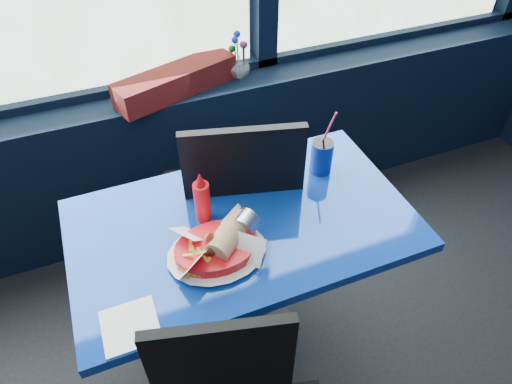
{
  "coord_description": "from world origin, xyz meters",
  "views": [
    {
      "loc": [
        -0.06,
        0.97,
        1.94
      ],
      "look_at": [
        0.34,
        1.98,
        0.9
      ],
      "focal_mm": 32.0,
      "sensor_mm": 36.0,
      "label": 1
    }
  ],
  "objects_px": {
    "planter_box": "(176,81)",
    "soda_cup": "(322,156)",
    "near_table": "(244,254)",
    "ketchup_bottle": "(202,199)",
    "food_basket": "(218,246)",
    "chair_near_back": "(227,200)",
    "flower_vase": "(239,64)"
  },
  "relations": [
    {
      "from": "planter_box",
      "to": "flower_vase",
      "type": "distance_m",
      "value": 0.32
    },
    {
      "from": "near_table",
      "to": "planter_box",
      "type": "height_order",
      "value": "planter_box"
    },
    {
      "from": "planter_box",
      "to": "soda_cup",
      "type": "distance_m",
      "value": 0.8
    },
    {
      "from": "chair_near_back",
      "to": "planter_box",
      "type": "bearing_deg",
      "value": -71.83
    },
    {
      "from": "flower_vase",
      "to": "ketchup_bottle",
      "type": "distance_m",
      "value": 0.91
    },
    {
      "from": "near_table",
      "to": "chair_near_back",
      "type": "bearing_deg",
      "value": 84.25
    },
    {
      "from": "planter_box",
      "to": "near_table",
      "type": "bearing_deg",
      "value": -107.76
    },
    {
      "from": "chair_near_back",
      "to": "soda_cup",
      "type": "xyz_separation_m",
      "value": [
        0.36,
        -0.12,
        0.23
      ]
    },
    {
      "from": "planter_box",
      "to": "soda_cup",
      "type": "bearing_deg",
      "value": -78.97
    },
    {
      "from": "food_basket",
      "to": "planter_box",
      "type": "bearing_deg",
      "value": 66.32
    },
    {
      "from": "planter_box",
      "to": "soda_cup",
      "type": "height_order",
      "value": "soda_cup"
    },
    {
      "from": "near_table",
      "to": "food_basket",
      "type": "bearing_deg",
      "value": -139.13
    },
    {
      "from": "ketchup_bottle",
      "to": "soda_cup",
      "type": "bearing_deg",
      "value": 8.87
    },
    {
      "from": "chair_near_back",
      "to": "soda_cup",
      "type": "bearing_deg",
      "value": 175.29
    },
    {
      "from": "near_table",
      "to": "food_basket",
      "type": "xyz_separation_m",
      "value": [
        -0.12,
        -0.11,
        0.22
      ]
    },
    {
      "from": "planter_box",
      "to": "soda_cup",
      "type": "xyz_separation_m",
      "value": [
        0.39,
        -0.7,
        -0.04
      ]
    },
    {
      "from": "flower_vase",
      "to": "food_basket",
      "type": "bearing_deg",
      "value": -113.96
    },
    {
      "from": "food_basket",
      "to": "soda_cup",
      "type": "height_order",
      "value": "soda_cup"
    },
    {
      "from": "food_basket",
      "to": "ketchup_bottle",
      "type": "bearing_deg",
      "value": 72.22
    },
    {
      "from": "near_table",
      "to": "planter_box",
      "type": "distance_m",
      "value": 0.89
    },
    {
      "from": "planter_box",
      "to": "soda_cup",
      "type": "relative_size",
      "value": 2.04
    },
    {
      "from": "near_table",
      "to": "chair_near_back",
      "type": "distance_m",
      "value": 0.27
    },
    {
      "from": "flower_vase",
      "to": "food_basket",
      "type": "height_order",
      "value": "flower_vase"
    },
    {
      "from": "ketchup_bottle",
      "to": "chair_near_back",
      "type": "bearing_deg",
      "value": 53.8
    },
    {
      "from": "near_table",
      "to": "chair_near_back",
      "type": "height_order",
      "value": "chair_near_back"
    },
    {
      "from": "near_table",
      "to": "soda_cup",
      "type": "distance_m",
      "value": 0.48
    },
    {
      "from": "planter_box",
      "to": "chair_near_back",
      "type": "bearing_deg",
      "value": -104.75
    },
    {
      "from": "flower_vase",
      "to": "ketchup_bottle",
      "type": "bearing_deg",
      "value": -118.23
    },
    {
      "from": "near_table",
      "to": "food_basket",
      "type": "relative_size",
      "value": 3.49
    },
    {
      "from": "soda_cup",
      "to": "chair_near_back",
      "type": "bearing_deg",
      "value": 160.73
    },
    {
      "from": "planter_box",
      "to": "food_basket",
      "type": "xyz_separation_m",
      "value": [
        -0.12,
        -0.95,
        -0.07
      ]
    },
    {
      "from": "ketchup_bottle",
      "to": "soda_cup",
      "type": "height_order",
      "value": "soda_cup"
    }
  ]
}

